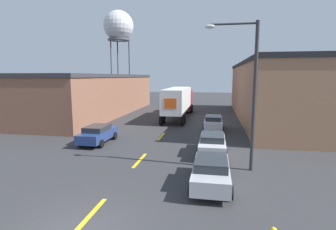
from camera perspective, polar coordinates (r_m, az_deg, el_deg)
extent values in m
cube|color=yellow|center=(11.14, -16.76, -20.35)|extent=(0.20, 2.89, 0.01)
cube|color=yellow|center=(17.00, -6.18, -9.78)|extent=(0.20, 2.89, 0.01)
cube|color=yellow|center=(23.39, -1.46, -4.66)|extent=(0.20, 2.89, 0.01)
cube|color=brown|center=(38.28, -15.38, 4.06)|extent=(8.56, 27.46, 5.17)
cube|color=#333338|center=(38.18, -15.55, 8.23)|extent=(8.76, 27.66, 0.40)
cube|color=#9E7051|center=(35.01, 25.79, 4.30)|extent=(12.83, 28.09, 6.58)
cube|color=#232326|center=(34.98, 26.16, 10.01)|extent=(13.03, 28.29, 0.40)
cube|color=#B21919|center=(38.91, 3.50, 3.40)|extent=(2.25, 3.12, 2.78)
cube|color=white|center=(32.12, 2.04, 3.40)|extent=(2.39, 9.94, 2.72)
cube|color=#E55619|center=(27.23, 0.51, 2.50)|extent=(1.30, 0.03, 1.09)
cylinder|color=black|center=(39.32, 5.26, 1.40)|extent=(0.28, 1.03, 1.03)
cylinder|color=black|center=(39.59, 1.86, 1.48)|extent=(0.28, 1.03, 1.03)
cylinder|color=black|center=(38.09, 5.09, 1.18)|extent=(0.28, 1.03, 1.03)
cylinder|color=black|center=(38.37, 1.58, 1.26)|extent=(0.28, 1.03, 1.03)
cylinder|color=black|center=(29.49, 3.50, -0.93)|extent=(0.28, 1.03, 1.03)
cylinder|color=black|center=(29.86, -0.99, -0.79)|extent=(0.28, 1.03, 1.03)
cylinder|color=black|center=(28.12, 3.16, -1.38)|extent=(0.28, 1.03, 1.03)
cylinder|color=black|center=(28.51, -1.54, -1.24)|extent=(0.28, 1.03, 1.03)
cube|color=silver|center=(18.30, 9.63, -6.36)|extent=(1.72, 4.35, 0.71)
cube|color=#23282D|center=(18.04, 9.67, -4.75)|extent=(1.51, 2.26, 0.41)
cylinder|color=black|center=(19.71, 12.16, -6.42)|extent=(0.22, 0.63, 0.63)
cylinder|color=black|center=(19.72, 7.13, -6.28)|extent=(0.22, 0.63, 0.63)
cylinder|color=black|center=(17.11, 12.46, -8.71)|extent=(0.22, 0.63, 0.63)
cylinder|color=black|center=(17.12, 6.64, -8.56)|extent=(0.22, 0.63, 0.63)
cube|color=silver|center=(26.51, 9.83, -1.76)|extent=(1.72, 4.35, 0.71)
cube|color=#23282D|center=(26.29, 9.86, -0.62)|extent=(1.51, 2.26, 0.41)
cylinder|color=black|center=(27.91, 11.60, -2.03)|extent=(0.22, 0.63, 0.63)
cylinder|color=black|center=(27.92, 8.07, -1.94)|extent=(0.22, 0.63, 0.63)
cylinder|color=black|center=(25.27, 11.74, -3.13)|extent=(0.22, 0.63, 0.63)
cylinder|color=black|center=(25.27, 7.84, -3.03)|extent=(0.22, 0.63, 0.63)
cube|color=#B2B2B7|center=(13.20, 9.36, -12.23)|extent=(1.72, 4.35, 0.71)
cube|color=#23282D|center=(12.89, 9.41, -10.12)|extent=(1.51, 2.26, 0.41)
cylinder|color=black|center=(14.61, 12.86, -11.75)|extent=(0.22, 0.63, 0.63)
cylinder|color=black|center=(14.62, 5.97, -11.56)|extent=(0.22, 0.63, 0.63)
cylinder|color=black|center=(12.11, 13.44, -16.12)|extent=(0.22, 0.63, 0.63)
cylinder|color=black|center=(12.13, 4.98, -15.88)|extent=(0.22, 0.63, 0.63)
cube|color=navy|center=(21.73, -14.97, -4.17)|extent=(1.72, 4.35, 0.71)
cube|color=#23282D|center=(21.51, -15.18, -2.80)|extent=(1.51, 2.26, 0.41)
cylinder|color=black|center=(22.68, -11.52, -4.44)|extent=(0.22, 0.63, 0.63)
cylinder|color=black|center=(23.36, -15.46, -4.20)|extent=(0.22, 0.63, 0.63)
cylinder|color=black|center=(20.27, -14.34, -6.08)|extent=(0.22, 0.63, 0.63)
cylinder|color=black|center=(21.03, -18.63, -5.73)|extent=(0.22, 0.63, 0.63)
cylinder|color=#47474C|center=(57.81, -8.38, 9.63)|extent=(0.28, 0.28, 13.20)
cylinder|color=#47474C|center=(60.74, -10.81, 9.51)|extent=(0.28, 0.28, 13.20)
cylinder|color=#47474C|center=(57.17, -12.20, 9.55)|extent=(0.28, 0.28, 13.20)
cylinder|color=#4C4C51|center=(59.04, -10.64, 15.78)|extent=(4.71, 4.71, 0.30)
sphere|color=silver|center=(59.49, -10.72, 18.54)|extent=(6.33, 6.33, 6.33)
cylinder|color=#2D2D30|center=(15.12, 18.27, 3.49)|extent=(0.20, 0.20, 8.22)
cylinder|color=#2D2D30|center=(15.20, 14.09, 18.69)|extent=(2.49, 0.11, 0.11)
ellipsoid|color=silver|center=(15.16, 9.13, 18.48)|extent=(0.56, 0.32, 0.22)
sphere|color=gold|center=(8.95, 22.00, -22.27)|extent=(0.20, 0.20, 0.20)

